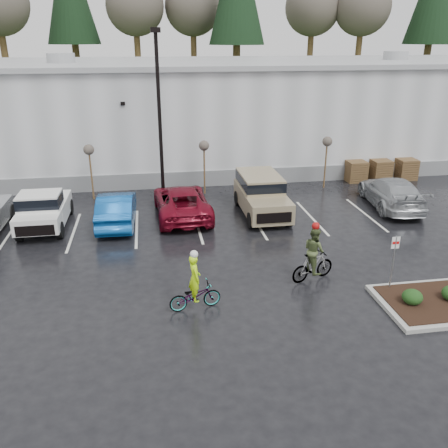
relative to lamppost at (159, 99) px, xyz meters
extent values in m
plane|color=black|center=(4.00, -12.00, -5.69)|extent=(120.00, 120.00, 0.00)
cube|color=#B2B5B7|center=(4.00, 10.00, -2.19)|extent=(60.00, 15.00, 7.00)
cube|color=slate|center=(4.00, 2.45, -5.19)|extent=(60.00, 0.12, 1.00)
cube|color=#999B9E|center=(4.00, 10.00, 1.36)|extent=(60.50, 15.50, 0.30)
cube|color=#233716|center=(4.00, 33.00, -2.69)|extent=(80.00, 25.00, 6.00)
cylinder|color=black|center=(0.00, 0.00, -1.19)|extent=(0.20, 0.20, 9.00)
cube|color=black|center=(0.00, 0.00, 3.41)|extent=(0.50, 1.00, 0.25)
cylinder|color=#4A371D|center=(-4.00, 1.00, -4.29)|extent=(0.10, 0.10, 2.80)
sphere|color=#4D483E|center=(-4.00, 1.00, -2.79)|extent=(0.60, 0.60, 0.60)
cylinder|color=#4A371D|center=(2.50, 1.00, -4.29)|extent=(0.10, 0.10, 2.80)
sphere|color=#4D483E|center=(2.50, 1.00, -2.79)|extent=(0.60, 0.60, 0.60)
cylinder|color=#4A371D|center=(10.00, 1.00, -4.29)|extent=(0.10, 0.10, 2.80)
sphere|color=#4D483E|center=(10.00, 1.00, -2.79)|extent=(0.60, 0.60, 0.60)
cube|color=#4A371D|center=(12.50, 2.00, -5.01)|extent=(1.20, 1.20, 1.35)
cube|color=#4A371D|center=(14.20, 2.00, -5.01)|extent=(1.20, 1.20, 1.35)
cube|color=#4A371D|center=(16.00, 2.00, -5.01)|extent=(1.20, 1.20, 1.35)
ellipsoid|color=#163312|center=(8.00, -13.00, -5.27)|extent=(0.70, 0.70, 0.52)
cylinder|color=gray|center=(7.80, -11.80, -4.59)|extent=(0.05, 0.05, 2.20)
cube|color=white|center=(7.80, -11.80, -3.74)|extent=(0.30, 0.02, 0.45)
cube|color=red|center=(7.80, -11.81, -3.74)|extent=(0.26, 0.02, 0.10)
imported|color=#0D4893|center=(-2.43, -3.25, -4.88)|extent=(1.83, 4.94, 1.62)
imported|color=maroon|center=(0.86, -2.66, -4.89)|extent=(2.87, 5.84, 1.60)
imported|color=#ACB1B4|center=(12.34, -3.02, -4.86)|extent=(2.99, 5.91, 1.65)
imported|color=#3F3F44|center=(0.59, -11.86, -5.21)|extent=(1.90, 0.93, 0.95)
imported|color=#BAFC0E|center=(0.59, -11.86, -4.50)|extent=(0.50, 0.67, 1.67)
sphere|color=silver|center=(0.59, -11.86, -3.62)|extent=(0.28, 0.28, 0.28)
imported|color=#3F3F44|center=(5.27, -10.50, -5.11)|extent=(1.91, 1.11, 1.15)
imported|color=#44522C|center=(5.27, -10.50, -4.43)|extent=(0.74, 0.99, 1.81)
sphere|color=#990C0C|center=(5.27, -10.50, -3.45)|extent=(0.30, 0.30, 0.30)
camera|label=1|loc=(-0.70, -26.05, 3.07)|focal=38.00mm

